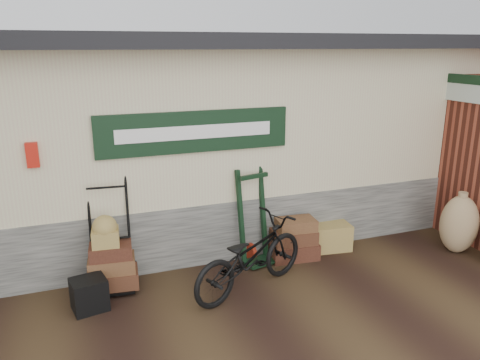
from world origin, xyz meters
name	(u,v)px	position (x,y,z in m)	size (l,w,h in m)	color
ground	(242,295)	(0.00, 0.00, 0.00)	(80.00, 80.00, 0.00)	black
station_building	(186,133)	(-0.01, 2.74, 1.61)	(14.40, 4.10, 3.20)	#4C4C47
brick_outbuilding	(468,148)	(4.70, 1.19, 1.30)	(1.71, 4.51, 2.62)	maroon
porter_trolley	(110,230)	(-1.50, 0.85, 0.77)	(0.77, 0.58, 1.53)	black
green_barrow	(254,217)	(0.49, 0.85, 0.69)	(0.50, 0.42, 1.38)	black
suitcase_stack	(294,238)	(1.09, 0.76, 0.31)	(0.70, 0.44, 0.62)	#3D1C13
wicker_hamper	(329,236)	(1.75, 0.85, 0.20)	(0.62, 0.41, 0.41)	olive
black_trunk	(89,294)	(-1.83, 0.33, 0.20)	(0.39, 0.34, 0.39)	black
bicycle	(250,252)	(0.14, 0.09, 0.53)	(1.82, 0.63, 1.06)	black
burlap_sack_left	(459,224)	(3.52, 0.07, 0.45)	(0.56, 0.47, 0.90)	olive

